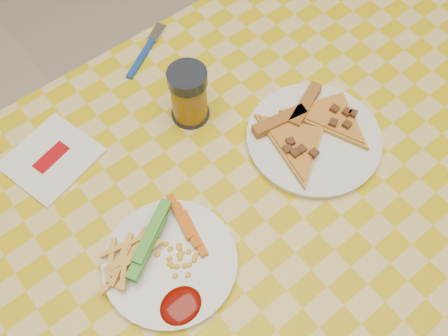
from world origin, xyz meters
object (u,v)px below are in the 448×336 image
(plate_left, at_px, (170,263))
(plate_right, at_px, (313,139))
(table, at_px, (250,223))
(drink_glass, at_px, (189,95))

(plate_left, height_order, plate_right, same)
(table, xyz_separation_m, drink_glass, (0.03, 0.21, 0.13))
(plate_right, height_order, drink_glass, drink_glass)
(plate_left, xyz_separation_m, plate_right, (0.33, 0.03, 0.00))
(plate_right, xyz_separation_m, drink_glass, (-0.13, 0.18, 0.05))
(plate_left, distance_m, drink_glass, 0.29)
(table, distance_m, plate_left, 0.18)
(plate_left, bearing_deg, table, -0.97)
(plate_left, distance_m, plate_right, 0.33)
(table, distance_m, plate_right, 0.19)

